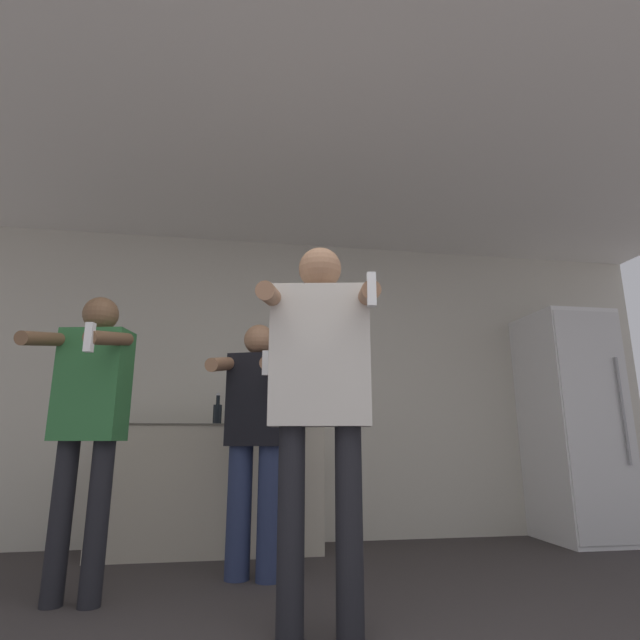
{
  "coord_description": "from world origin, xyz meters",
  "views": [
    {
      "loc": [
        -0.3,
        -1.34,
        0.8
      ],
      "look_at": [
        0.06,
        0.92,
        1.35
      ],
      "focal_mm": 28.0,
      "sensor_mm": 36.0,
      "label": 1
    }
  ],
  "objects_px": {
    "bottle_tall_gin": "(247,410)",
    "bottle_green_wine": "(217,412)",
    "person_man_side": "(89,410)",
    "person_spectator_back": "(256,434)",
    "person_woman_foreground": "(320,385)",
    "bottle_clear_vodka": "(301,409)",
    "refrigerator": "(573,423)"
  },
  "relations": [
    {
      "from": "refrigerator",
      "to": "person_woman_foreground",
      "type": "relative_size",
      "value": 1.1
    },
    {
      "from": "bottle_green_wine",
      "to": "person_woman_foreground",
      "type": "distance_m",
      "value": 1.79
    },
    {
      "from": "bottle_clear_vodka",
      "to": "person_man_side",
      "type": "bearing_deg",
      "value": -139.35
    },
    {
      "from": "bottle_tall_gin",
      "to": "person_man_side",
      "type": "bearing_deg",
      "value": -127.96
    },
    {
      "from": "bottle_tall_gin",
      "to": "bottle_green_wine",
      "type": "bearing_deg",
      "value": -180.0
    },
    {
      "from": "bottle_green_wine",
      "to": "bottle_clear_vodka",
      "type": "bearing_deg",
      "value": 0.0
    },
    {
      "from": "person_spectator_back",
      "to": "person_man_side",
      "type": "bearing_deg",
      "value": -159.56
    },
    {
      "from": "refrigerator",
      "to": "person_man_side",
      "type": "xyz_separation_m",
      "value": [
        -3.6,
        -1.06,
        0.02
      ]
    },
    {
      "from": "person_woman_foreground",
      "to": "person_spectator_back",
      "type": "distance_m",
      "value": 1.01
    },
    {
      "from": "person_woman_foreground",
      "to": "person_man_side",
      "type": "xyz_separation_m",
      "value": [
        -1.15,
        0.62,
        -0.09
      ]
    },
    {
      "from": "bottle_green_wine",
      "to": "person_woman_foreground",
      "type": "height_order",
      "value": "person_woman_foreground"
    },
    {
      "from": "bottle_clear_vodka",
      "to": "person_spectator_back",
      "type": "relative_size",
      "value": 0.2
    },
    {
      "from": "person_man_side",
      "to": "person_spectator_back",
      "type": "height_order",
      "value": "person_man_side"
    },
    {
      "from": "refrigerator",
      "to": "person_man_side",
      "type": "distance_m",
      "value": 3.76
    },
    {
      "from": "bottle_green_wine",
      "to": "bottle_tall_gin",
      "type": "distance_m",
      "value": 0.23
    },
    {
      "from": "refrigerator",
      "to": "bottle_clear_vodka",
      "type": "relative_size",
      "value": 6.13
    },
    {
      "from": "person_woman_foreground",
      "to": "person_spectator_back",
      "type": "height_order",
      "value": "person_woman_foreground"
    },
    {
      "from": "bottle_tall_gin",
      "to": "bottle_clear_vodka",
      "type": "relative_size",
      "value": 0.92
    },
    {
      "from": "person_woman_foreground",
      "to": "person_man_side",
      "type": "distance_m",
      "value": 1.31
    },
    {
      "from": "person_man_side",
      "to": "person_spectator_back",
      "type": "xyz_separation_m",
      "value": [
        0.9,
        0.34,
        -0.12
      ]
    },
    {
      "from": "person_man_side",
      "to": "person_spectator_back",
      "type": "distance_m",
      "value": 0.97
    },
    {
      "from": "person_woman_foreground",
      "to": "person_spectator_back",
      "type": "relative_size",
      "value": 1.11
    },
    {
      "from": "bottle_clear_vodka",
      "to": "person_woman_foreground",
      "type": "bearing_deg",
      "value": -94.2
    },
    {
      "from": "bottle_green_wine",
      "to": "person_man_side",
      "type": "height_order",
      "value": "person_man_side"
    },
    {
      "from": "bottle_clear_vodka",
      "to": "person_woman_foreground",
      "type": "height_order",
      "value": "person_woman_foreground"
    },
    {
      "from": "bottle_tall_gin",
      "to": "bottle_clear_vodka",
      "type": "height_order",
      "value": "bottle_clear_vodka"
    },
    {
      "from": "person_man_side",
      "to": "bottle_clear_vodka",
      "type": "bearing_deg",
      "value": 40.65
    },
    {
      "from": "bottle_green_wine",
      "to": "person_spectator_back",
      "type": "xyz_separation_m",
      "value": [
        0.27,
        -0.76,
        -0.17
      ]
    },
    {
      "from": "bottle_green_wine",
      "to": "bottle_tall_gin",
      "type": "relative_size",
      "value": 0.85
    },
    {
      "from": "bottle_tall_gin",
      "to": "bottle_clear_vodka",
      "type": "distance_m",
      "value": 0.42
    },
    {
      "from": "bottle_tall_gin",
      "to": "person_woman_foreground",
      "type": "xyz_separation_m",
      "value": [
        0.3,
        -1.71,
        0.02
      ]
    },
    {
      "from": "refrigerator",
      "to": "bottle_green_wine",
      "type": "relative_size",
      "value": 7.82
    }
  ]
}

